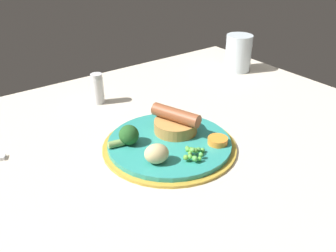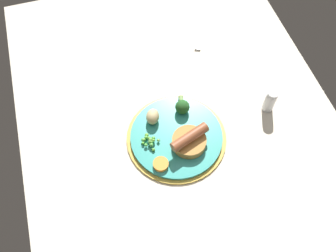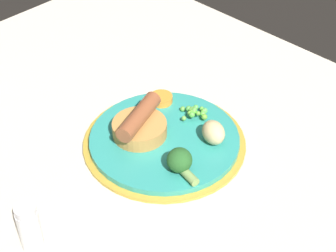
{
  "view_description": "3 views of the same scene",
  "coord_description": "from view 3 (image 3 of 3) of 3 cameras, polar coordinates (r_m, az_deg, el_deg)",
  "views": [
    {
      "loc": [
        -30.53,
        -49.7,
        40.07
      ],
      "look_at": [
        5.0,
        -1.18,
        6.94
      ],
      "focal_mm": 40.0,
      "sensor_mm": 36.0,
      "label": 1
    },
    {
      "loc": [
        46.12,
        -16.75,
        85.34
      ],
      "look_at": [
        2.64,
        -3.8,
        6.66
      ],
      "focal_mm": 40.0,
      "sensor_mm": 36.0,
      "label": 2
    },
    {
      "loc": [
        -40.57,
        43.19,
        60.16
      ],
      "look_at": [
        3.51,
        -1.88,
        7.38
      ],
      "focal_mm": 60.0,
      "sensor_mm": 36.0,
      "label": 3
    }
  ],
  "objects": [
    {
      "name": "dining_table",
      "position": [
        0.83,
        0.82,
        -4.78
      ],
      "size": [
        110.0,
        80.0,
        3.0
      ],
      "primitive_type": "cube",
      "color": "beige",
      "rests_on": "ground"
    },
    {
      "name": "dinner_plate",
      "position": [
        0.85,
        -0.37,
        -1.54
      ],
      "size": [
        24.82,
        24.82,
        1.4
      ],
      "color": "#B79333",
      "rests_on": "dining_table"
    },
    {
      "name": "sausage_pudding",
      "position": [
        0.84,
        -2.78,
        0.18
      ],
      "size": [
        8.29,
        10.1,
        4.78
      ],
      "rotation": [
        0.0,
        0.0,
        1.91
      ],
      "color": "#BC8442",
      "rests_on": "dinner_plate"
    },
    {
      "name": "pea_pile",
      "position": [
        0.88,
        2.8,
        1.46
      ],
      "size": [
        5.02,
        4.51,
        1.85
      ],
      "color": "#63AF3D",
      "rests_on": "dinner_plate"
    },
    {
      "name": "broccoli_floret_near",
      "position": [
        0.78,
        1.26,
        -3.64
      ],
      "size": [
        5.81,
        3.66,
        3.66
      ],
      "rotation": [
        0.0,
        0.0,
        6.08
      ],
      "color": "#235623",
      "rests_on": "dinner_plate"
    },
    {
      "name": "potato_chunk_0",
      "position": [
        0.83,
        4.64,
        -0.65
      ],
      "size": [
        5.08,
        4.58,
        3.5
      ],
      "primitive_type": "ellipsoid",
      "rotation": [
        0.0,
        0.0,
        2.74
      ],
      "color": "#CCB77F",
      "rests_on": "dinner_plate"
    },
    {
      "name": "carrot_slice_0",
      "position": [
        0.91,
        -0.69,
        2.79
      ],
      "size": [
        5.09,
        5.09,
        1.17
      ],
      "primitive_type": "cylinder",
      "rotation": [
        0.0,
        0.0,
        0.99
      ],
      "color": "orange",
      "rests_on": "dinner_plate"
    },
    {
      "name": "salt_shaker",
      "position": [
        0.72,
        -13.92,
        -9.95
      ],
      "size": [
        2.81,
        2.81,
        7.07
      ],
      "color": "silver",
      "rests_on": "dining_table"
    }
  ]
}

